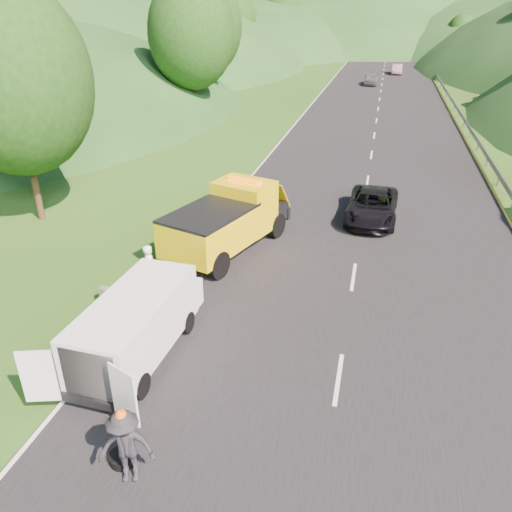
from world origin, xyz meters
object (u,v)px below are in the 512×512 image
(child, at_px, (191,312))
(passing_suv, at_px, (371,220))
(white_van, at_px, (138,322))
(worker, at_px, (131,479))
(woman, at_px, (153,292))
(suitcase, at_px, (106,296))
(tow_truck, at_px, (228,219))
(spare_tire, at_px, (124,461))

(child, height_order, passing_suv, passing_suv)
(white_van, height_order, child, white_van)
(child, bearing_deg, worker, -51.24)
(worker, bearing_deg, woman, 95.03)
(suitcase, bearing_deg, white_van, -43.90)
(child, relative_size, passing_suv, 0.21)
(white_van, distance_m, suitcase, 3.48)
(tow_truck, relative_size, woman, 3.77)
(white_van, xyz_separation_m, passing_suv, (6.18, 12.34, -1.15))
(woman, bearing_deg, child, -148.78)
(woman, xyz_separation_m, passing_suv, (7.40, 8.87, 0.00))
(white_van, relative_size, worker, 3.12)
(white_van, distance_m, spare_tire, 4.06)
(tow_truck, distance_m, woman, 4.60)
(tow_truck, bearing_deg, woman, -94.66)
(child, height_order, spare_tire, child)
(worker, bearing_deg, passing_suv, 58.68)
(white_van, bearing_deg, suitcase, 138.53)
(spare_tire, bearing_deg, tow_truck, 94.27)
(suitcase, height_order, passing_suv, passing_suv)
(tow_truck, height_order, passing_suv, tow_truck)
(passing_suv, bearing_deg, suitcase, -128.54)
(white_van, xyz_separation_m, spare_tire, (1.29, -3.67, -1.15))
(child, bearing_deg, white_van, -73.82)
(suitcase, bearing_deg, passing_suv, 49.25)
(passing_suv, bearing_deg, white_van, -114.37)
(tow_truck, height_order, child, tow_truck)
(white_van, height_order, passing_suv, white_van)
(woman, distance_m, worker, 8.07)
(tow_truck, distance_m, white_van, 7.54)
(woman, distance_m, spare_tire, 7.57)
(spare_tire, bearing_deg, woman, 109.37)
(white_van, xyz_separation_m, worker, (1.66, -4.06, -1.15))
(suitcase, distance_m, spare_tire, 7.08)
(white_van, bearing_deg, passing_suv, 65.85)
(white_van, xyz_separation_m, woman, (-1.23, 3.47, -1.15))
(tow_truck, height_order, white_van, tow_truck)
(white_van, bearing_deg, woman, 111.86)
(white_van, height_order, suitcase, white_van)
(tow_truck, height_order, suitcase, tow_truck)
(tow_truck, distance_m, worker, 11.73)
(spare_tire, height_order, passing_suv, passing_suv)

